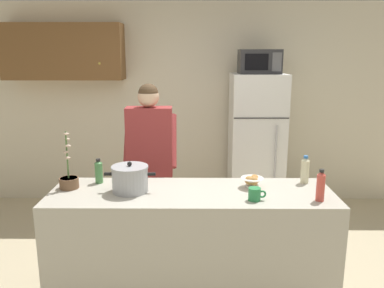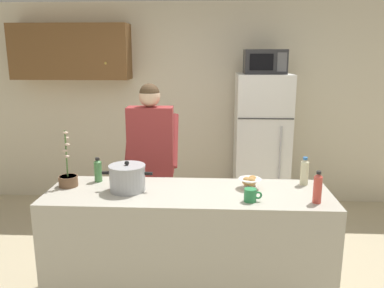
{
  "view_description": "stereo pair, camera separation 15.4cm",
  "coord_description": "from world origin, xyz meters",
  "px_view_note": "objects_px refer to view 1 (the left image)",
  "views": [
    {
      "loc": [
        0.02,
        -2.84,
        1.96
      ],
      "look_at": [
        0.0,
        0.55,
        1.17
      ],
      "focal_mm": 36.36,
      "sensor_mm": 36.0,
      "label": 1
    },
    {
      "loc": [
        0.18,
        -2.84,
        1.96
      ],
      "look_at": [
        0.0,
        0.55,
        1.17
      ],
      "focal_mm": 36.36,
      "sensor_mm": 36.0,
      "label": 2
    }
  ],
  "objects_px": {
    "cooking_pot": "(130,179)",
    "potted_orchid": "(69,180)",
    "bread_bowl": "(252,181)",
    "bottle_mid_counter": "(305,170)",
    "bottle_near_edge": "(321,186)",
    "bottle_far_corner": "(99,171)",
    "person_near_pot": "(150,150)",
    "refrigerator": "(256,144)",
    "microwave": "(259,62)",
    "coffee_mug": "(255,194)"
  },
  "relations": [
    {
      "from": "bread_bowl",
      "to": "potted_orchid",
      "type": "distance_m",
      "value": 1.45
    },
    {
      "from": "bottle_mid_counter",
      "to": "potted_orchid",
      "type": "xyz_separation_m",
      "value": [
        -1.9,
        -0.14,
        -0.04
      ]
    },
    {
      "from": "coffee_mug",
      "to": "bottle_far_corner",
      "type": "bearing_deg",
      "value": 162.52
    },
    {
      "from": "refrigerator",
      "to": "person_near_pot",
      "type": "xyz_separation_m",
      "value": [
        -1.19,
        -1.11,
        0.2
      ]
    },
    {
      "from": "coffee_mug",
      "to": "potted_orchid",
      "type": "relative_size",
      "value": 0.29
    },
    {
      "from": "bottle_near_edge",
      "to": "potted_orchid",
      "type": "bearing_deg",
      "value": 172.31
    },
    {
      "from": "microwave",
      "to": "refrigerator",
      "type": "bearing_deg",
      "value": 90.07
    },
    {
      "from": "cooking_pot",
      "to": "bread_bowl",
      "type": "relative_size",
      "value": 2.17
    },
    {
      "from": "cooking_pot",
      "to": "potted_orchid",
      "type": "xyz_separation_m",
      "value": [
        -0.5,
        0.07,
        -0.03
      ]
    },
    {
      "from": "cooking_pot",
      "to": "coffee_mug",
      "type": "height_order",
      "value": "cooking_pot"
    },
    {
      "from": "microwave",
      "to": "person_near_pot",
      "type": "relative_size",
      "value": 0.28
    },
    {
      "from": "refrigerator",
      "to": "bread_bowl",
      "type": "xyz_separation_m",
      "value": [
        -0.3,
        -1.75,
        0.11
      ]
    },
    {
      "from": "microwave",
      "to": "bottle_near_edge",
      "type": "distance_m",
      "value": 2.18
    },
    {
      "from": "refrigerator",
      "to": "person_near_pot",
      "type": "distance_m",
      "value": 1.64
    },
    {
      "from": "bread_bowl",
      "to": "bottle_far_corner",
      "type": "xyz_separation_m",
      "value": [
        -1.25,
        0.11,
        0.05
      ]
    },
    {
      "from": "person_near_pot",
      "to": "potted_orchid",
      "type": "xyz_separation_m",
      "value": [
        -0.57,
        -0.67,
        -0.08
      ]
    },
    {
      "from": "microwave",
      "to": "bottle_mid_counter",
      "type": "xyz_separation_m",
      "value": [
        0.15,
        -1.61,
        -0.84
      ]
    },
    {
      "from": "microwave",
      "to": "coffee_mug",
      "type": "height_order",
      "value": "microwave"
    },
    {
      "from": "microwave",
      "to": "person_near_pot",
      "type": "xyz_separation_m",
      "value": [
        -1.19,
        -1.08,
        -0.81
      ]
    },
    {
      "from": "bottle_far_corner",
      "to": "coffee_mug",
      "type": "bearing_deg",
      "value": -17.48
    },
    {
      "from": "bread_bowl",
      "to": "bottle_mid_counter",
      "type": "bearing_deg",
      "value": 14.96
    },
    {
      "from": "bottle_mid_counter",
      "to": "bread_bowl",
      "type": "bearing_deg",
      "value": -165.04
    },
    {
      "from": "microwave",
      "to": "person_near_pot",
      "type": "bearing_deg",
      "value": -137.62
    },
    {
      "from": "bottle_far_corner",
      "to": "microwave",
      "type": "bearing_deg",
      "value": 46.32
    },
    {
      "from": "bottle_mid_counter",
      "to": "microwave",
      "type": "bearing_deg",
      "value": 95.18
    },
    {
      "from": "person_near_pot",
      "to": "bottle_mid_counter",
      "type": "bearing_deg",
      "value": -21.59
    },
    {
      "from": "microwave",
      "to": "bottle_far_corner",
      "type": "height_order",
      "value": "microwave"
    },
    {
      "from": "person_near_pot",
      "to": "potted_orchid",
      "type": "distance_m",
      "value": 0.88
    },
    {
      "from": "cooking_pot",
      "to": "bottle_far_corner",
      "type": "xyz_separation_m",
      "value": [
        -0.29,
        0.2,
        -0.0
      ]
    },
    {
      "from": "person_near_pot",
      "to": "bottle_far_corner",
      "type": "height_order",
      "value": "person_near_pot"
    },
    {
      "from": "cooking_pot",
      "to": "bottle_far_corner",
      "type": "bearing_deg",
      "value": 144.9
    },
    {
      "from": "bread_bowl",
      "to": "bottle_mid_counter",
      "type": "xyz_separation_m",
      "value": [
        0.45,
        0.12,
        0.06
      ]
    },
    {
      "from": "refrigerator",
      "to": "bottle_far_corner",
      "type": "bearing_deg",
      "value": -133.3
    },
    {
      "from": "cooking_pot",
      "to": "bottle_mid_counter",
      "type": "xyz_separation_m",
      "value": [
        1.4,
        0.21,
        0.01
      ]
    },
    {
      "from": "microwave",
      "to": "bottle_far_corner",
      "type": "relative_size",
      "value": 2.35
    },
    {
      "from": "microwave",
      "to": "bottle_mid_counter",
      "type": "distance_m",
      "value": 1.82
    },
    {
      "from": "person_near_pot",
      "to": "bottle_near_edge",
      "type": "xyz_separation_m",
      "value": [
        1.34,
        -0.93,
        -0.03
      ]
    },
    {
      "from": "microwave",
      "to": "bottle_near_edge",
      "type": "relative_size",
      "value": 2.03
    },
    {
      "from": "bottle_near_edge",
      "to": "bottle_far_corner",
      "type": "relative_size",
      "value": 1.15
    },
    {
      "from": "person_near_pot",
      "to": "bread_bowl",
      "type": "relative_size",
      "value": 9.31
    },
    {
      "from": "refrigerator",
      "to": "potted_orchid",
      "type": "relative_size",
      "value": 3.78
    },
    {
      "from": "person_near_pot",
      "to": "coffee_mug",
      "type": "xyz_separation_m",
      "value": [
        0.87,
        -0.92,
        -0.1
      ]
    },
    {
      "from": "bread_bowl",
      "to": "bottle_far_corner",
      "type": "bearing_deg",
      "value": 174.95
    },
    {
      "from": "person_near_pot",
      "to": "bottle_far_corner",
      "type": "xyz_separation_m",
      "value": [
        -0.36,
        -0.54,
        -0.04
      ]
    },
    {
      "from": "coffee_mug",
      "to": "potted_orchid",
      "type": "height_order",
      "value": "potted_orchid"
    },
    {
      "from": "bottle_near_edge",
      "to": "potted_orchid",
      "type": "xyz_separation_m",
      "value": [
        -1.9,
        0.26,
        -0.05
      ]
    },
    {
      "from": "bottle_near_edge",
      "to": "bottle_far_corner",
      "type": "height_order",
      "value": "bottle_near_edge"
    },
    {
      "from": "coffee_mug",
      "to": "bread_bowl",
      "type": "bearing_deg",
      "value": 85.78
    },
    {
      "from": "cooking_pot",
      "to": "coffee_mug",
      "type": "distance_m",
      "value": 0.95
    },
    {
      "from": "person_near_pot",
      "to": "refrigerator",
      "type": "bearing_deg",
      "value": 42.95
    }
  ]
}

